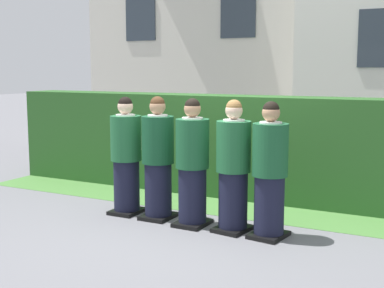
# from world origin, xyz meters

# --- Properties ---
(ground_plane) EXTENTS (60.00, 60.00, 0.00)m
(ground_plane) POSITION_xyz_m (0.00, 0.00, 0.00)
(ground_plane) COLOR slate
(student_front_row_0) EXTENTS (0.42, 0.51, 1.62)m
(student_front_row_0) POSITION_xyz_m (-1.06, 0.07, 0.77)
(student_front_row_0) COLOR black
(student_front_row_0) RESTS_ON ground
(student_front_row_1) EXTENTS (0.43, 0.47, 1.64)m
(student_front_row_1) POSITION_xyz_m (-0.54, 0.05, 0.78)
(student_front_row_1) COLOR black
(student_front_row_1) RESTS_ON ground
(student_front_row_2) EXTENTS (0.42, 0.52, 1.63)m
(student_front_row_2) POSITION_xyz_m (0.02, -0.03, 0.78)
(student_front_row_2) COLOR black
(student_front_row_2) RESTS_ON ground
(student_front_row_3) EXTENTS (0.44, 0.52, 1.63)m
(student_front_row_3) POSITION_xyz_m (0.58, -0.01, 0.78)
(student_front_row_3) COLOR black
(student_front_row_3) RESTS_ON ground
(student_front_row_4) EXTENTS (0.44, 0.51, 1.62)m
(student_front_row_4) POSITION_xyz_m (1.05, -0.04, 0.77)
(student_front_row_4) COLOR black
(student_front_row_4) RESTS_ON ground
(hedge) EXTENTS (8.39, 0.70, 1.58)m
(hedge) POSITION_xyz_m (0.00, 1.76, 0.79)
(hedge) COLOR #285623
(hedge) RESTS_ON ground
(school_building_main) EXTENTS (6.54, 4.10, 7.15)m
(school_building_main) POSITION_xyz_m (-3.35, 8.10, 3.66)
(school_building_main) COLOR beige
(school_building_main) RESTS_ON ground
(lawn_strip) EXTENTS (8.39, 0.90, 0.01)m
(lawn_strip) POSITION_xyz_m (0.00, 0.96, 0.00)
(lawn_strip) COLOR #477A38
(lawn_strip) RESTS_ON ground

